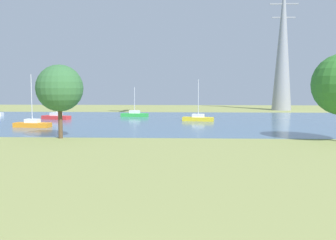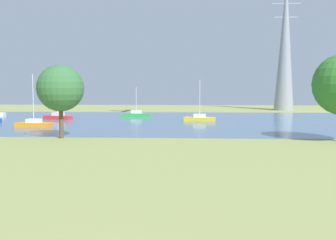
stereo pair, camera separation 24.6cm
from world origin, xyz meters
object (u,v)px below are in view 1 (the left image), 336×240
sailboat_red (56,117)px  sailboat_green (135,114)px  sailboat_orange (32,124)px  sailboat_yellow (198,118)px  electricity_pylon (283,44)px  tree_west_far (60,88)px

sailboat_red → sailboat_green: 13.62m
sailboat_orange → sailboat_green: sailboat_orange is taller
sailboat_red → sailboat_yellow: bearing=-5.1°
sailboat_orange → sailboat_yellow: 24.39m
electricity_pylon → sailboat_green: bearing=-146.2°
tree_west_far → electricity_pylon: size_ratio=0.25×
sailboat_orange → sailboat_yellow: sailboat_orange is taller
sailboat_green → electricity_pylon: (31.16, 20.82, 14.54)m
sailboat_red → electricity_pylon: electricity_pylon is taller
electricity_pylon → tree_west_far: bearing=-125.2°
tree_west_far → electricity_pylon: (34.99, 49.52, 9.79)m
sailboat_orange → electricity_pylon: 59.42m
tree_west_far → electricity_pylon: bearing=54.8°
sailboat_yellow → sailboat_orange: bearing=-155.5°
sailboat_orange → electricity_pylon: size_ratio=0.23×
sailboat_orange → tree_west_far: bearing=-54.9°
sailboat_red → electricity_pylon: (43.29, 26.99, 14.53)m
sailboat_yellow → sailboat_green: bearing=143.4°
electricity_pylon → sailboat_orange: bearing=-137.2°
sailboat_yellow → sailboat_green: (-11.10, 8.25, -0.01)m
sailboat_red → sailboat_green: size_ratio=1.04×
sailboat_red → electricity_pylon: size_ratio=0.18×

